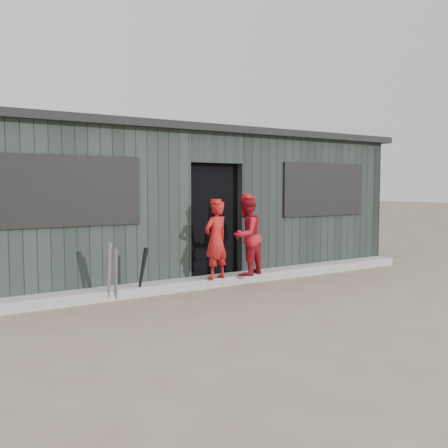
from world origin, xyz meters
TOP-DOWN VIEW (x-y plane):
  - ground at (0.00, 0.00)m, footprint 80.00×80.00m
  - curb at (0.00, 1.82)m, footprint 8.00×0.36m
  - bat_left at (-2.02, 1.59)m, footprint 0.09×0.23m
  - bat_mid at (-1.94, 1.57)m, footprint 0.15×0.25m
  - bat_right at (-1.52, 1.63)m, footprint 0.16×0.24m
  - player_red_left at (-0.26, 1.64)m, footprint 0.51×0.40m
  - player_red_right at (0.33, 1.64)m, footprint 0.79×0.72m
  - player_grey_back at (0.25, 2.36)m, footprint 0.54×0.36m
  - dugout at (-0.00, 3.50)m, footprint 8.30×3.30m

SIDE VIEW (x-z plane):
  - ground at x=0.00m, z-range 0.00..0.00m
  - curb at x=0.00m, z-range 0.00..0.15m
  - bat_right at x=-1.52m, z-range 0.00..0.74m
  - bat_mid at x=-1.94m, z-range 0.00..0.78m
  - bat_left at x=-2.02m, z-range 0.00..0.86m
  - player_grey_back at x=0.25m, z-range 0.00..1.10m
  - player_red_left at x=-0.26m, z-range 0.15..1.39m
  - player_red_right at x=0.33m, z-range 0.15..1.46m
  - dugout at x=0.00m, z-range -0.02..2.60m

